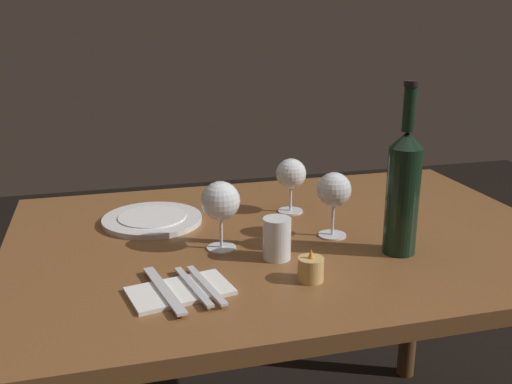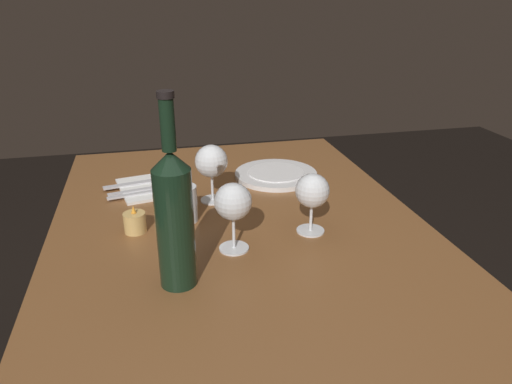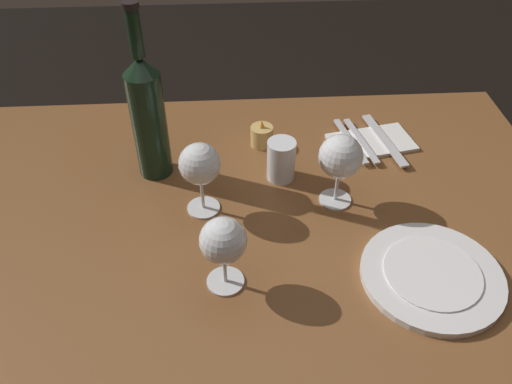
{
  "view_description": "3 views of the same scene",
  "coord_description": "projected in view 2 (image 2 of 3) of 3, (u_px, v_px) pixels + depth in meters",
  "views": [
    {
      "loc": [
        0.41,
        1.23,
        1.25
      ],
      "look_at": [
        0.07,
        -0.03,
        0.84
      ],
      "focal_mm": 40.88,
      "sensor_mm": 36.0,
      "label": 1
    },
    {
      "loc": [
        -1.01,
        0.19,
        1.27
      ],
      "look_at": [
        -0.01,
        -0.04,
        0.83
      ],
      "focal_mm": 33.59,
      "sensor_mm": 36.0,
      "label": 2
    },
    {
      "loc": [
        -0.04,
        -0.74,
        1.46
      ],
      "look_at": [
        0.01,
        0.01,
        0.8
      ],
      "focal_mm": 36.64,
      "sensor_mm": 36.0,
      "label": 3
    }
  ],
  "objects": [
    {
      "name": "fork_inner",
      "position": [
        140.0,
        190.0,
        1.34
      ],
      "size": [
        0.05,
        0.18,
        0.0
      ],
      "color": "silver",
      "rests_on": "folded_napkin"
    },
    {
      "name": "wine_glass_right",
      "position": [
        312.0,
        192.0,
        1.09
      ],
      "size": [
        0.08,
        0.08,
        0.14
      ],
      "color": "white",
      "rests_on": "dining_table"
    },
    {
      "name": "folded_napkin",
      "position": [
        141.0,
        189.0,
        1.36
      ],
      "size": [
        0.21,
        0.15,
        0.01
      ],
      "color": "white",
      "rests_on": "dining_table"
    },
    {
      "name": "dinner_plate",
      "position": [
        276.0,
        174.0,
        1.46
      ],
      "size": [
        0.25,
        0.25,
        0.02
      ],
      "color": "white",
      "rests_on": "dining_table"
    },
    {
      "name": "votive_candle",
      "position": [
        135.0,
        223.0,
        1.12
      ],
      "size": [
        0.05,
        0.05,
        0.07
      ],
      "color": "#DBB266",
      "rests_on": "dining_table"
    },
    {
      "name": "fork_outer",
      "position": [
        140.0,
        193.0,
        1.32
      ],
      "size": [
        0.05,
        0.18,
        0.0
      ],
      "color": "silver",
      "rests_on": "folded_napkin"
    },
    {
      "name": "wine_bottle",
      "position": [
        174.0,
        216.0,
        0.88
      ],
      "size": [
        0.07,
        0.07,
        0.38
      ],
      "color": "black",
      "rests_on": "dining_table"
    },
    {
      "name": "table_knife",
      "position": [
        140.0,
        183.0,
        1.39
      ],
      "size": [
        0.06,
        0.21,
        0.0
      ],
      "color": "silver",
      "rests_on": "folded_napkin"
    },
    {
      "name": "dining_table",
      "position": [
        242.0,
        259.0,
        1.19
      ],
      "size": [
        1.3,
        0.9,
        0.74
      ],
      "color": "brown",
      "rests_on": "ground"
    },
    {
      "name": "wine_glass_centre",
      "position": [
        233.0,
        203.0,
        1.01
      ],
      "size": [
        0.08,
        0.08,
        0.16
      ],
      "color": "white",
      "rests_on": "dining_table"
    },
    {
      "name": "water_tumbler",
      "position": [
        185.0,
        206.0,
        1.17
      ],
      "size": [
        0.06,
        0.06,
        0.09
      ],
      "color": "white",
      "rests_on": "dining_table"
    },
    {
      "name": "wine_glass_left",
      "position": [
        211.0,
        162.0,
        1.25
      ],
      "size": [
        0.09,
        0.09,
        0.16
      ],
      "color": "white",
      "rests_on": "dining_table"
    }
  ]
}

